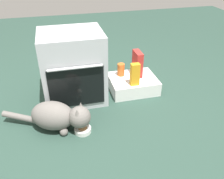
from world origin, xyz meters
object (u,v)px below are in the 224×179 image
Objects in this scene: oven at (73,67)px; cat at (58,116)px; food_bowl at (83,129)px; juice_carton at (135,74)px; cereal_box at (137,64)px; sauce_jar at (121,70)px; pantry_cabinet at (133,84)px.

oven is 0.93× the size of cat.
oven is 0.66m from food_bowl.
cat is 3.25× the size of juice_carton.
cat is (-0.20, 0.09, 0.12)m from food_bowl.
cereal_box is (0.91, 0.54, 0.15)m from cat.
cat is 1.07m from cereal_box.
sauce_jar is at bearing 62.67° from cat.
sauce_jar is (0.73, 0.58, 0.08)m from cat.
oven is 0.56m from cat.
oven is at bearing -174.88° from cereal_box.
sauce_jar is 0.58× the size of juice_carton.
pantry_cabinet is 3.67× the size of sauce_jar.
pantry_cabinet is 1.84× the size of cereal_box.
cat reaches higher than pantry_cabinet.
food_bowl is 0.88m from sauce_jar.
juice_carton is at bearing -12.45° from oven.
food_bowl is 0.25m from cat.
sauce_jar is (-0.18, 0.03, -0.07)m from cereal_box.
pantry_cabinet is at bearing 54.09° from cat.
cereal_box reaches higher than juice_carton.
pantry_cabinet is 0.24m from juice_carton.
sauce_jar is at bearing 109.56° from juice_carton.
juice_carton is (0.82, 0.34, 0.13)m from cat.
food_bowl is at bearing -145.03° from juice_carton.
juice_carton is (0.08, -0.23, 0.05)m from sauce_jar.
pantry_cabinet is 2.14× the size of juice_carton.
juice_carton reaches higher than food_bowl.
juice_carton reaches higher than cat.
sauce_jar reaches higher than food_bowl.
oven is at bearing 167.55° from juice_carton.
oven is at bearing 91.64° from cat.
food_bowl is 0.99m from cereal_box.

